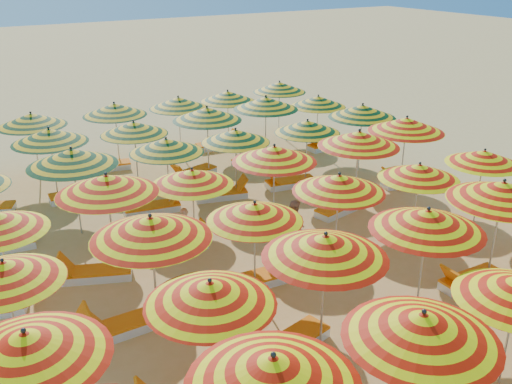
% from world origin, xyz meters
% --- Properties ---
extents(ground, '(120.00, 120.00, 0.00)m').
position_xyz_m(ground, '(0.00, 0.00, 0.00)').
color(ground, tan).
rests_on(ground, ground).
extents(umbrella_7, '(2.75, 2.75, 2.56)m').
position_xyz_m(umbrella_7, '(-3.78, -6.29, 2.25)').
color(umbrella_7, silver).
rests_on(umbrella_7, ground).
extents(umbrella_8, '(3.09, 3.09, 2.53)m').
position_xyz_m(umbrella_8, '(-1.34, -6.56, 2.23)').
color(umbrella_8, silver).
rests_on(umbrella_8, ground).
extents(umbrella_12, '(3.11, 3.11, 2.53)m').
position_xyz_m(umbrella_12, '(-6.48, -4.03, 2.23)').
color(umbrella_12, silver).
rests_on(umbrella_12, ground).
extents(umbrella_13, '(2.27, 2.27, 2.40)m').
position_xyz_m(umbrella_13, '(-3.56, -3.97, 2.11)').
color(umbrella_13, silver).
rests_on(umbrella_13, ground).
extents(umbrella_14, '(3.19, 3.19, 2.57)m').
position_xyz_m(umbrella_14, '(-1.07, -3.85, 2.27)').
color(umbrella_14, silver).
rests_on(umbrella_14, ground).
extents(umbrella_15, '(3.17, 3.17, 2.56)m').
position_xyz_m(umbrella_15, '(1.47, -3.99, 2.25)').
color(umbrella_15, silver).
rests_on(umbrella_15, ground).
extents(umbrella_16, '(2.90, 2.90, 2.64)m').
position_xyz_m(umbrella_16, '(3.98, -3.88, 2.32)').
color(umbrella_16, silver).
rests_on(umbrella_16, ground).
extents(umbrella_18, '(2.81, 2.81, 2.30)m').
position_xyz_m(umbrella_18, '(-6.39, -1.30, 2.03)').
color(umbrella_18, silver).
rests_on(umbrella_18, ground).
extents(umbrella_19, '(2.78, 2.78, 2.62)m').
position_xyz_m(umbrella_19, '(-3.64, -1.50, 2.30)').
color(umbrella_19, silver).
rests_on(umbrella_19, ground).
extents(umbrella_20, '(2.39, 2.39, 2.33)m').
position_xyz_m(umbrella_20, '(-1.18, -1.42, 2.05)').
color(umbrella_20, silver).
rests_on(umbrella_20, ground).
extents(umbrella_21, '(3.06, 3.06, 2.45)m').
position_xyz_m(umbrella_21, '(1.35, -1.22, 2.15)').
color(umbrella_21, silver).
rests_on(umbrella_21, ground).
extents(umbrella_22, '(2.88, 2.88, 2.30)m').
position_xyz_m(umbrella_22, '(3.93, -1.39, 2.02)').
color(umbrella_22, silver).
rests_on(umbrella_22, ground).
extents(umbrella_23, '(2.32, 2.32, 2.26)m').
position_xyz_m(umbrella_23, '(6.46, -1.43, 1.99)').
color(umbrella_23, silver).
rests_on(umbrella_23, ground).
extents(umbrella_25, '(2.99, 2.99, 2.61)m').
position_xyz_m(umbrella_25, '(-3.67, 1.27, 2.30)').
color(umbrella_25, silver).
rests_on(umbrella_25, ground).
extents(umbrella_26, '(2.35, 2.35, 2.29)m').
position_xyz_m(umbrella_26, '(-1.43, 1.34, 2.02)').
color(umbrella_26, silver).
rests_on(umbrella_26, ground).
extents(umbrella_27, '(2.82, 2.82, 2.53)m').
position_xyz_m(umbrella_27, '(1.07, 1.30, 2.23)').
color(umbrella_27, silver).
rests_on(umbrella_27, ground).
extents(umbrella_28, '(2.76, 2.76, 2.60)m').
position_xyz_m(umbrella_28, '(3.89, 1.04, 2.29)').
color(umbrella_28, silver).
rests_on(umbrella_28, ground).
extents(umbrella_29, '(2.68, 2.68, 2.62)m').
position_xyz_m(umbrella_29, '(6.19, 1.42, 2.30)').
color(umbrella_29, silver).
rests_on(umbrella_29, ground).
extents(umbrella_31, '(2.57, 2.57, 2.60)m').
position_xyz_m(umbrella_31, '(-3.88, 3.73, 2.29)').
color(umbrella_31, silver).
rests_on(umbrella_31, ground).
extents(umbrella_32, '(2.78, 2.78, 2.37)m').
position_xyz_m(umbrella_32, '(-1.06, 3.96, 2.09)').
color(umbrella_32, silver).
rests_on(umbrella_32, ground).
extents(umbrella_33, '(2.84, 2.84, 2.33)m').
position_xyz_m(umbrella_33, '(1.27, 3.89, 2.05)').
color(umbrella_33, silver).
rests_on(umbrella_33, ground).
extents(umbrella_34, '(2.25, 2.25, 2.34)m').
position_xyz_m(umbrella_34, '(3.82, 3.56, 2.06)').
color(umbrella_34, silver).
rests_on(umbrella_34, ground).
extents(umbrella_35, '(2.76, 2.76, 2.55)m').
position_xyz_m(umbrella_35, '(6.27, 3.66, 2.24)').
color(umbrella_35, silver).
rests_on(umbrella_35, ground).
extents(umbrella_37, '(2.64, 2.64, 2.48)m').
position_xyz_m(umbrella_37, '(-3.89, 6.47, 2.18)').
color(umbrella_37, silver).
rests_on(umbrella_37, ground).
extents(umbrella_38, '(2.27, 2.27, 2.37)m').
position_xyz_m(umbrella_38, '(-1.24, 6.29, 2.08)').
color(umbrella_38, silver).
rests_on(umbrella_38, ground).
extents(umbrella_39, '(3.02, 3.02, 2.57)m').
position_xyz_m(umbrella_39, '(1.36, 6.10, 2.26)').
color(umbrella_39, silver).
rests_on(umbrella_39, ground).
extents(umbrella_40, '(2.90, 2.90, 2.57)m').
position_xyz_m(umbrella_40, '(3.93, 6.37, 2.27)').
color(umbrella_40, silver).
rests_on(umbrella_40, ground).
extents(umbrella_41, '(2.49, 2.49, 2.32)m').
position_xyz_m(umbrella_41, '(6.34, 6.35, 2.04)').
color(umbrella_41, silver).
rests_on(umbrella_41, ground).
extents(umbrella_43, '(2.38, 2.38, 2.47)m').
position_xyz_m(umbrella_43, '(-3.98, 8.77, 2.17)').
color(umbrella_43, silver).
rests_on(umbrella_43, ground).
extents(umbrella_44, '(2.82, 2.82, 2.46)m').
position_xyz_m(umbrella_44, '(-1.10, 8.72, 2.17)').
color(umbrella_44, silver).
rests_on(umbrella_44, ground).
extents(umbrella_45, '(2.71, 2.71, 2.41)m').
position_xyz_m(umbrella_45, '(1.39, 8.65, 2.12)').
color(umbrella_45, silver).
rests_on(umbrella_45, ground).
extents(umbrella_46, '(2.33, 2.33, 2.39)m').
position_xyz_m(umbrella_46, '(3.57, 8.72, 2.10)').
color(umbrella_46, silver).
rests_on(umbrella_46, ground).
extents(umbrella_47, '(2.46, 2.46, 2.42)m').
position_xyz_m(umbrella_47, '(6.25, 9.02, 2.13)').
color(umbrella_47, silver).
rests_on(umbrella_47, ground).
extents(lounger_11, '(1.82, 0.95, 0.69)m').
position_xyz_m(lounger_11, '(-1.67, -3.65, 0.15)').
color(lounger_11, white).
rests_on(lounger_11, ground).
extents(lounger_12, '(1.74, 0.62, 0.69)m').
position_xyz_m(lounger_12, '(3.38, -3.87, 0.15)').
color(lounger_12, white).
rests_on(lounger_12, ground).
extents(lounger_14, '(1.76, 0.66, 0.69)m').
position_xyz_m(lounger_14, '(-5.79, -1.07, 0.15)').
color(lounger_14, white).
rests_on(lounger_14, ground).
extents(lounger_15, '(1.75, 0.62, 0.69)m').
position_xyz_m(lounger_15, '(-4.24, -1.38, 0.15)').
color(lounger_15, white).
rests_on(lounger_15, ground).
extents(lounger_16, '(1.76, 0.69, 0.69)m').
position_xyz_m(lounger_16, '(-0.58, -1.23, 0.15)').
color(lounger_16, white).
rests_on(lounger_16, ground).
extents(lounger_17, '(1.83, 1.03, 0.69)m').
position_xyz_m(lounger_17, '(4.43, -1.18, 0.15)').
color(lounger_17, white).
rests_on(lounger_17, ground).
extents(lounger_19, '(1.82, 1.18, 0.69)m').
position_xyz_m(lounger_19, '(-4.27, 1.07, 0.15)').
color(lounger_19, white).
rests_on(lounger_19, ground).
extents(lounger_20, '(1.78, 0.72, 0.69)m').
position_xyz_m(lounger_20, '(-1.93, 1.39, 0.15)').
color(lounger_20, white).
rests_on(lounger_20, ground).
extents(lounger_21, '(1.81, 0.92, 0.69)m').
position_xyz_m(lounger_21, '(3.39, 1.10, 0.15)').
color(lounger_21, white).
rests_on(lounger_21, ground).
extents(lounger_22, '(1.82, 1.02, 0.69)m').
position_xyz_m(lounger_22, '(6.70, 1.67, 0.15)').
color(lounger_22, white).
rests_on(lounger_22, ground).
extents(lounger_24, '(1.81, 0.87, 0.69)m').
position_xyz_m(lounger_24, '(-1.56, 4.06, 0.15)').
color(lounger_24, white).
rests_on(lounger_24, ground).
extents(lounger_25, '(1.82, 1.00, 0.69)m').
position_xyz_m(lounger_25, '(0.76, 3.95, 0.15)').
color(lounger_25, white).
rests_on(lounger_25, ground).
extents(lounger_26, '(1.80, 0.86, 0.69)m').
position_xyz_m(lounger_26, '(3.22, 3.67, 0.15)').
color(lounger_26, white).
rests_on(lounger_26, ground).
extents(lounger_28, '(1.76, 0.68, 0.69)m').
position_xyz_m(lounger_28, '(-3.29, 6.27, 0.15)').
color(lounger_28, white).
rests_on(lounger_28, ground).
extents(lounger_29, '(1.82, 0.99, 0.69)m').
position_xyz_m(lounger_29, '(0.76, 6.19, 0.15)').
color(lounger_29, white).
rests_on(lounger_29, ground).
extents(lounger_30, '(1.82, 1.25, 0.69)m').
position_xyz_m(lounger_30, '(3.42, 6.62, 0.15)').
color(lounger_30, white).
rests_on(lounger_30, ground).
extents(lounger_31, '(1.77, 0.69, 0.69)m').
position_xyz_m(lounger_31, '(6.84, 6.36, 0.15)').
color(lounger_31, white).
rests_on(lounger_31, ground).
extents(lounger_33, '(1.82, 0.93, 0.69)m').
position_xyz_m(lounger_33, '(-1.70, 8.54, 0.15)').
color(lounger_33, white).
rests_on(lounger_33, ground).
extents(lounger_34, '(1.77, 0.72, 0.69)m').
position_xyz_m(lounger_34, '(3.07, 8.70, 0.15)').
color(lounger_34, white).
rests_on(lounger_34, ground).
extents(beachgoer_a, '(0.58, 0.52, 1.32)m').
position_xyz_m(beachgoer_a, '(-1.83, 1.04, 0.66)').
color(beachgoer_a, tan).
rests_on(beachgoer_a, ground).
extents(beachgoer_b, '(0.75, 0.81, 1.33)m').
position_xyz_m(beachgoer_b, '(0.93, 0.02, 0.67)').
color(beachgoer_b, tan).
rests_on(beachgoer_b, ground).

